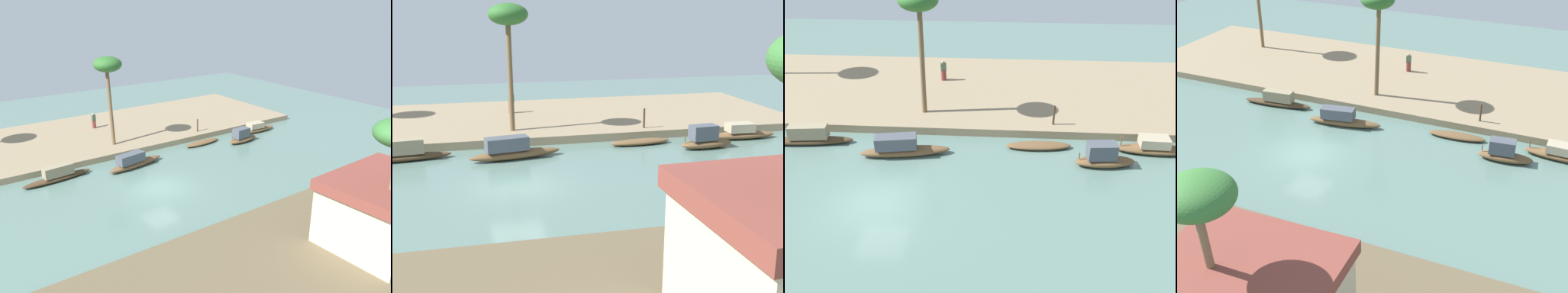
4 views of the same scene
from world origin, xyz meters
The scene contains 10 objects.
river_water centered at (0.00, 0.00, 0.00)m, with size 69.08×69.08×0.00m, color slate.
riverbank_left centered at (0.00, -13.66, 0.25)m, with size 41.76×13.18×0.51m, color #937F60.
sampan_upstream_small centered at (-11.59, -4.18, 0.54)m, with size 3.40×1.38×1.40m.
sampan_with_red_awning centered at (5.64, -5.55, 0.44)m, with size 5.45×1.49×1.19m.
sampan_foreground centered at (-0.27, -4.54, 0.50)m, with size 5.22×1.82×1.27m.
sampan_near_left_bank centered at (-8.13, -5.88, 0.18)m, with size 3.88×1.21×0.35m.
sampan_open_hull centered at (-14.82, -5.77, 0.38)m, with size 4.56×1.28×1.02m.
person_on_near_bank centered at (-1.25, -15.08, 1.15)m, with size 0.50×0.50×1.57m.
mooring_post centered at (-9.12, -8.06, 1.15)m, with size 0.14×0.14×1.28m, color #4C3823.
palm_tree_left_near centered at (-0.76, -9.58, 7.38)m, with size 2.44×2.44×7.85m.
Camera 2 is at (2.25, 23.36, 8.12)m, focal length 48.22 mm.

